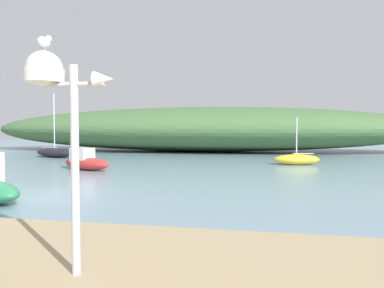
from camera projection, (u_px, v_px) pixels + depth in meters
The scene contains 7 objects.
ground_plane at pixel (41, 196), 11.99m from camera, with size 120.00×120.00×0.00m, color #7A99A8.
distant_hill at pixel (198, 129), 37.58m from camera, with size 47.62×13.64×4.71m, color #476B3D.
mast_structure at pixel (53, 88), 5.01m from camera, with size 1.35×0.56×3.25m.
seagull_on_radar at pixel (45, 41), 5.03m from camera, with size 0.12×0.35×0.25m.
motorboat_outer_mooring at pixel (85, 161), 19.92m from camera, with size 3.67×2.38×1.25m.
sailboat_east_reach at pixel (296, 159), 22.71m from camera, with size 3.12×1.53×3.13m.
sailboat_mid_channel at pixel (55, 152), 29.03m from camera, with size 4.57×3.09×5.31m.
Camera 1 is at (7.36, -10.72, 2.31)m, focal length 32.49 mm.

